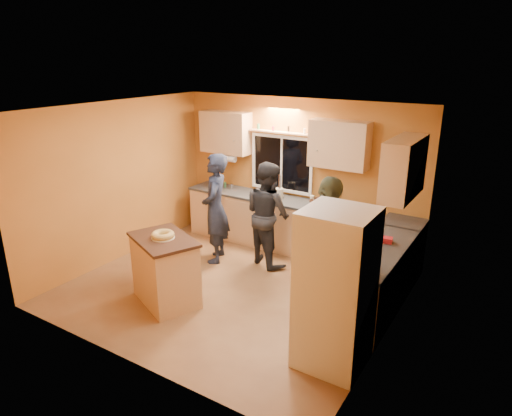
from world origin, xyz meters
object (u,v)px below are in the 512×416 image
Objects in this scene: refrigerator at (335,290)px; person_right at (326,247)px; person_left at (215,209)px; island at (165,270)px; person_center at (268,214)px.

person_right reaches higher than refrigerator.
refrigerator is at bearing 34.96° from person_left.
person_right is at bearing 49.44° from person_left.
island is at bearing -17.70° from person_left.
island is 1.54m from person_left.
island is at bearing 179.59° from refrigerator.
island is at bearing 95.80° from person_center.
person_center is at bearing 88.52° from person_left.
person_center is at bearing 81.38° from person_right.
person_right reaches higher than island.
refrigerator is at bearing 23.55° from island.
person_right is (1.41, -0.91, 0.08)m from person_center.
person_left is 0.97× the size of person_right.
person_center is at bearing 136.30° from refrigerator.
island is 1.93m from person_center.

